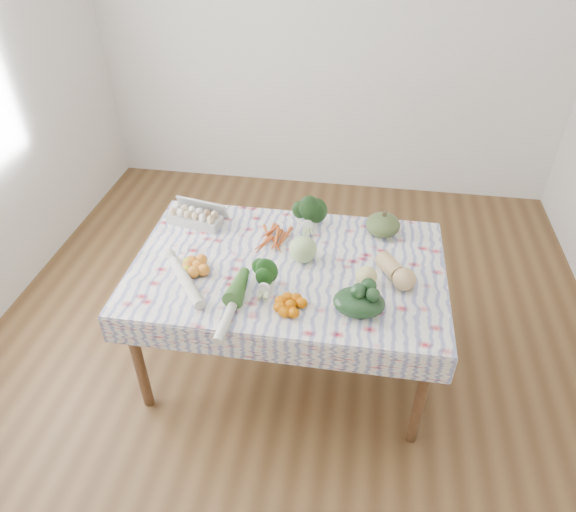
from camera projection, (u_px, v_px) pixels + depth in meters
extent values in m
plane|color=brown|center=(288.00, 360.00, 3.21)|extent=(4.50, 4.50, 0.00)
cube|color=silver|center=(332.00, 30.00, 4.11)|extent=(4.00, 0.04, 2.80)
cube|color=brown|center=(288.00, 269.00, 2.76)|extent=(1.60, 1.00, 0.04)
cylinder|color=brown|center=(139.00, 361.00, 2.74)|extent=(0.06, 0.06, 0.71)
cylinder|color=brown|center=(421.00, 397.00, 2.56)|extent=(0.06, 0.06, 0.71)
cylinder|color=brown|center=(189.00, 261.00, 3.43)|extent=(0.06, 0.06, 0.71)
cylinder|color=brown|center=(414.00, 283.00, 3.24)|extent=(0.06, 0.06, 0.71)
cube|color=white|center=(288.00, 265.00, 2.75)|extent=(1.66, 1.06, 0.01)
cube|color=#AFAFA9|center=(194.00, 218.00, 3.02)|extent=(0.34, 0.19, 0.09)
cube|color=#C75721|center=(275.00, 240.00, 2.88)|extent=(0.25, 0.23, 0.04)
ellipsoid|color=#173614|center=(308.00, 216.00, 2.98)|extent=(0.19, 0.17, 0.15)
ellipsoid|color=#45582C|center=(383.00, 225.00, 2.93)|extent=(0.25, 0.25, 0.13)
sphere|color=#A2C37A|center=(303.00, 249.00, 2.73)|extent=(0.17, 0.17, 0.15)
ellipsoid|color=tan|center=(397.00, 270.00, 2.61)|extent=(0.24, 0.28, 0.12)
cube|color=orange|center=(197.00, 265.00, 2.68)|extent=(0.27, 0.27, 0.07)
ellipsoid|color=#194915|center=(266.00, 279.00, 2.56)|extent=(0.15, 0.15, 0.11)
cube|color=#D16200|center=(290.00, 304.00, 2.45)|extent=(0.25, 0.25, 0.06)
sphere|color=#D5CA75|center=(366.00, 277.00, 2.58)|extent=(0.11, 0.11, 0.11)
ellipsoid|color=black|center=(359.00, 302.00, 2.43)|extent=(0.26, 0.22, 0.11)
cylinder|color=beige|center=(186.00, 282.00, 2.59)|extent=(0.30, 0.36, 0.06)
cylinder|color=silver|center=(232.00, 307.00, 2.45)|extent=(0.07, 0.46, 0.05)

